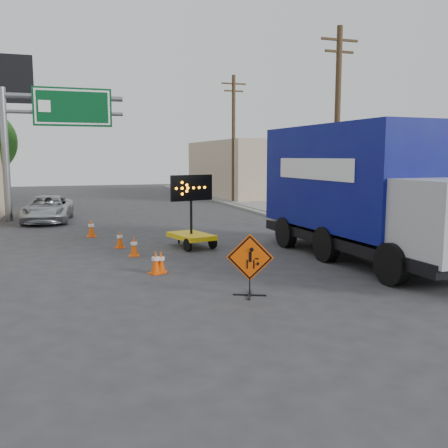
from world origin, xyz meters
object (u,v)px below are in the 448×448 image
construction_sign (250,263)px  arrow_board (191,231)px  box_truck (363,199)px  pickup_truck (48,209)px

construction_sign → arrow_board: bearing=111.8°
box_truck → arrow_board: bearing=138.9°
construction_sign → pickup_truck: construction_sign is taller
arrow_board → box_truck: bearing=-53.6°
construction_sign → arrow_board: 6.72m
construction_sign → pickup_truck: bearing=131.2°
construction_sign → pickup_truck: 16.77m
construction_sign → pickup_truck: (-4.86, 16.05, -0.13)m
construction_sign → box_truck: 5.93m
pickup_truck → box_truck: bearing=-46.5°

